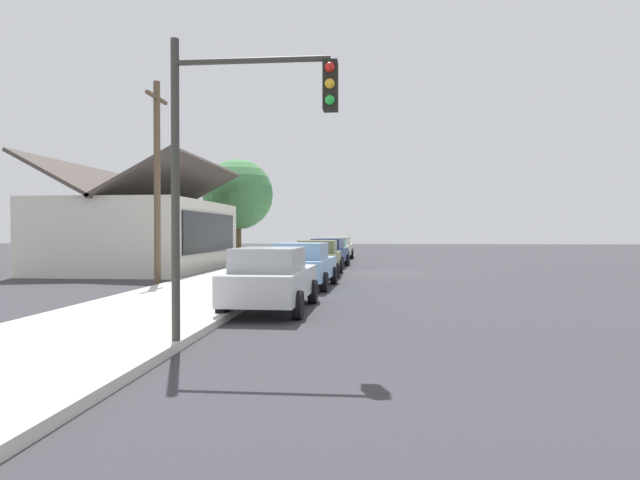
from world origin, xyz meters
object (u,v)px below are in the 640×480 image
at_px(car_silver, 271,278).
at_px(shade_tree, 238,195).
at_px(car_olive, 319,257).
at_px(car_seafoam, 334,249).
at_px(car_ivory, 340,247).
at_px(utility_pole_wooden, 157,179).
at_px(traffic_light_main, 237,141).
at_px(car_skyblue, 303,265).
at_px(car_navy, 329,253).
at_px(fire_hydrant_red, 313,254).

height_order(car_silver, shade_tree, shade_tree).
bearing_deg(car_olive, car_seafoam, -0.13).
relative_size(car_silver, car_ivory, 0.96).
bearing_deg(car_ivory, utility_pole_wooden, 163.98).
distance_m(car_olive, traffic_light_main, 15.69).
relative_size(car_silver, car_skyblue, 0.99).
bearing_deg(shade_tree, car_seafoam, -90.40).
distance_m(car_silver, car_skyblue, 5.63).
height_order(car_ivory, utility_pole_wooden, utility_pole_wooden).
xyz_separation_m(car_skyblue, car_navy, (10.82, -0.06, 0.00)).
distance_m(traffic_light_main, fire_hydrant_red, 27.67).
xyz_separation_m(car_navy, utility_pole_wooden, (-10.43, 5.52, 3.11)).
xyz_separation_m(car_navy, car_ivory, (10.51, -0.04, -0.00)).
relative_size(car_ivory, traffic_light_main, 0.89).
distance_m(car_skyblue, car_olive, 5.23).
xyz_separation_m(car_ivory, shade_tree, (-5.28, 6.41, 3.58)).
bearing_deg(car_skyblue, car_ivory, 2.44).
height_order(traffic_light_main, utility_pole_wooden, utility_pole_wooden).
distance_m(car_skyblue, car_ivory, 21.33).
distance_m(car_skyblue, shade_tree, 17.61).
distance_m(car_ivory, traffic_light_main, 31.67).
bearing_deg(car_ivory, car_olive, 178.68).
relative_size(car_silver, fire_hydrant_red, 6.26).
xyz_separation_m(shade_tree, traffic_light_main, (-26.28, -6.51, -0.90)).
distance_m(shade_tree, traffic_light_main, 27.09).
bearing_deg(traffic_light_main, car_ivory, 0.19).
relative_size(car_olive, car_ivory, 1.00).
relative_size(shade_tree, traffic_light_main, 1.29).
distance_m(car_seafoam, traffic_light_main, 26.37).
bearing_deg(car_ivory, car_navy, 178.63).
xyz_separation_m(car_seafoam, shade_tree, (0.04, 6.32, 3.58)).
height_order(car_silver, utility_pole_wooden, utility_pole_wooden).
bearing_deg(car_seafoam, shade_tree, 87.28).
height_order(car_olive, car_seafoam, same).
height_order(car_navy, car_ivory, same).
distance_m(car_ivory, fire_hydrant_red, 4.40).
xyz_separation_m(car_olive, car_seafoam, (10.78, 0.04, 0.00)).
xyz_separation_m(car_seafoam, car_ivory, (5.33, -0.09, -0.00)).
xyz_separation_m(car_olive, traffic_light_main, (-15.46, -0.15, 2.68)).
relative_size(car_skyblue, shade_tree, 0.67).
bearing_deg(fire_hydrant_red, traffic_light_main, -176.54).
distance_m(car_silver, car_navy, 16.45).
bearing_deg(car_navy, car_ivory, 2.79).
bearing_deg(car_skyblue, fire_hydrant_red, 7.54).
relative_size(car_ivory, shade_tree, 0.69).
distance_m(car_silver, car_ivory, 26.96).
distance_m(car_skyblue, traffic_light_main, 10.57).
height_order(traffic_light_main, fire_hydrant_red, traffic_light_main).
xyz_separation_m(car_navy, shade_tree, (5.23, 6.37, 3.58)).
distance_m(car_navy, shade_tree, 8.98).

